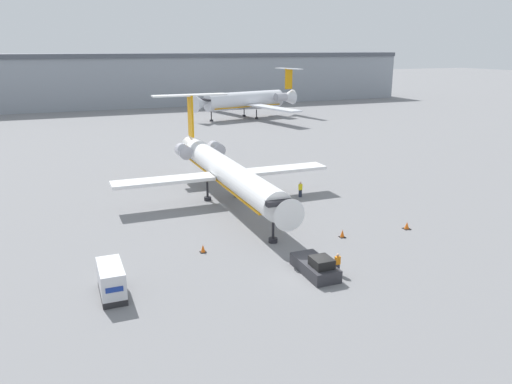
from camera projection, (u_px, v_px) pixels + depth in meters
ground_plane at (311, 276)px, 37.47m from camera, size 600.00×600.00×0.00m
terminal_building at (114, 80)px, 142.31m from camera, size 180.00×16.80×14.81m
airplane_main at (225, 169)px, 54.85m from camera, size 24.43×32.02×10.54m
pushback_tug at (315, 266)px, 37.69m from camera, size 2.06×4.60×1.66m
luggage_cart at (111, 281)px, 34.24m from camera, size 1.62×3.83×2.23m
worker_near_tug at (337, 263)px, 37.55m from camera, size 0.40×0.24×1.66m
worker_by_wing at (300, 189)px, 56.89m from camera, size 0.40×0.25×1.79m
traffic_cone_left at (203, 249)px, 41.68m from camera, size 0.52×0.52×0.71m
traffic_cone_right at (342, 234)px, 44.99m from camera, size 0.54×0.54×0.74m
traffic_cone_mid at (407, 226)px, 47.06m from camera, size 0.64×0.64×0.68m
airplane_parked_far_left at (247, 100)px, 119.52m from camera, size 28.57×36.52×11.43m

